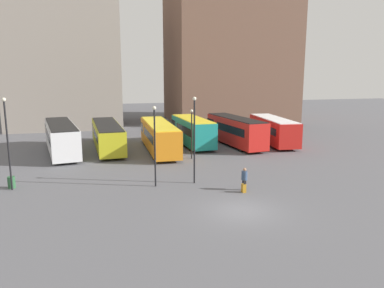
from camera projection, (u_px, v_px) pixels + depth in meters
The scene contains 16 objects.
ground_plane at pixel (241, 211), 22.54m from camera, with size 160.00×160.00×0.00m, color #56565B.
building_block_left at pixel (61, 8), 55.69m from camera, with size 16.03×14.87×35.15m.
building_block_right at pixel (229, 45), 63.25m from camera, with size 20.00×14.89×25.29m.
bus_0 at pixel (61, 137), 38.36m from camera, with size 4.37×12.00×3.08m.
bus_1 at pixel (107, 135), 40.31m from camera, with size 3.20×12.30×2.78m.
bus_2 at pixel (159, 136), 39.27m from camera, with size 2.74×11.89×3.01m.
bus_3 at pixel (192, 131), 42.30m from camera, with size 3.01×9.19×3.10m.
bus_4 at pixel (235, 130), 42.27m from camera, with size 3.55×10.70×3.20m.
bus_5 at pixel (273, 130), 43.43m from camera, with size 3.45×9.98×2.99m.
traveler at pixel (244, 177), 26.28m from camera, with size 0.44×0.44×1.62m.
suitcase at pixel (244, 188), 25.91m from camera, with size 0.27×0.32×0.88m.
lamp_post_0 at pixel (7, 137), 25.79m from camera, with size 0.28×0.28×6.52m.
lamp_post_1 at pixel (192, 129), 35.52m from camera, with size 0.28×0.28×4.75m.
lamp_post_2 at pixel (155, 140), 26.71m from camera, with size 0.28×0.28×5.87m.
lamp_post_3 at pixel (194, 134), 27.45m from camera, with size 0.28×0.28×6.46m.
trash_bin at pixel (11, 182), 26.84m from camera, with size 0.52×0.52×0.85m.
Camera 1 is at (-8.27, -19.92, 8.23)m, focal length 35.00 mm.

